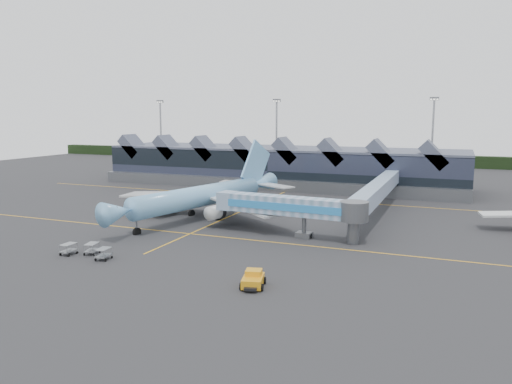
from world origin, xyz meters
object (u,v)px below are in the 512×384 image
at_px(jet_bridge, 298,208).
at_px(fuel_truck, 153,205).
at_px(pushback_tug, 253,280).
at_px(main_airliner, 205,196).

relative_size(jet_bridge, fuel_truck, 2.69).
bearing_deg(pushback_tug, main_airliner, 111.68).
xyz_separation_m(fuel_truck, pushback_tug, (31.09, -28.39, -0.91)).
distance_m(main_airliner, jet_bridge, 20.53).
xyz_separation_m(jet_bridge, pushback_tug, (2.01, -22.18, -3.58)).
xyz_separation_m(main_airliner, fuel_truck, (-9.87, -1.02, -2.24)).
relative_size(main_airliner, jet_bridge, 1.76).
height_order(jet_bridge, pushback_tug, jet_bridge).
distance_m(main_airliner, fuel_truck, 10.17).
distance_m(main_airliner, pushback_tug, 36.41).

